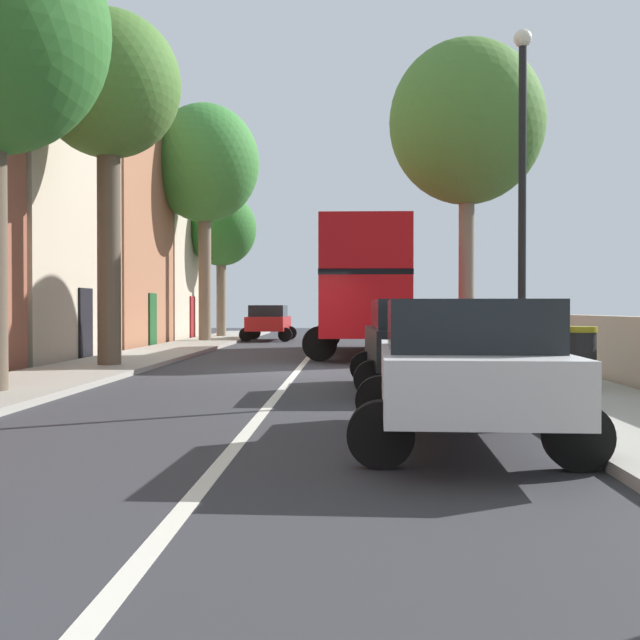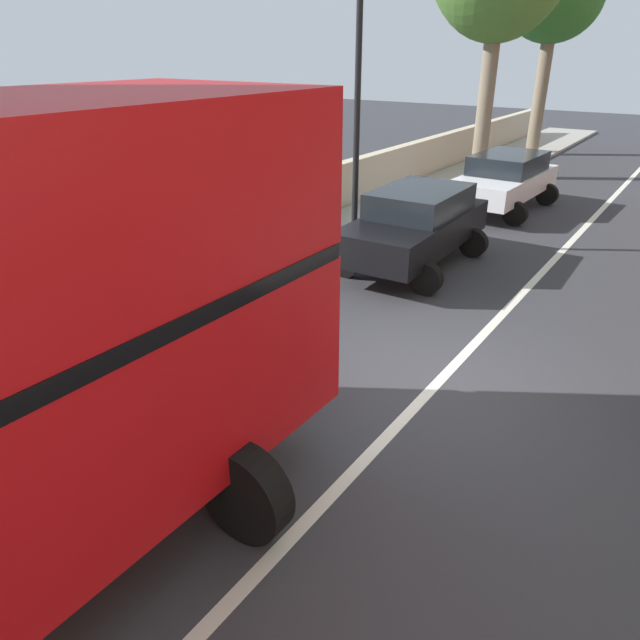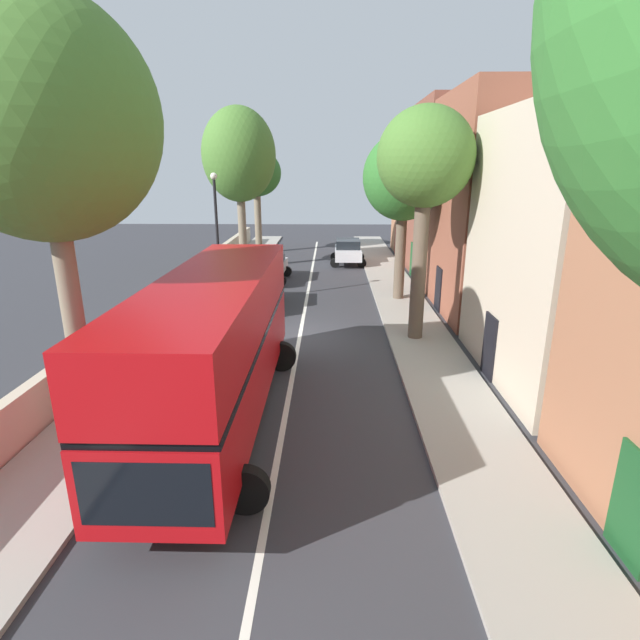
# 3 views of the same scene
# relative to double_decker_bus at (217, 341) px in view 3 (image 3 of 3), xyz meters

# --- Properties ---
(ground_plane) EXTENTS (84.00, 84.00, 0.00)m
(ground_plane) POSITION_rel_double_decker_bus_xyz_m (-1.70, -7.28, -2.35)
(ground_plane) COLOR #333338
(road_centre_line) EXTENTS (0.16, 54.00, 0.01)m
(road_centre_line) POSITION_rel_double_decker_bus_xyz_m (-1.70, -7.28, -2.35)
(road_centre_line) COLOR silver
(road_centre_line) RESTS_ON ground
(sidewalk_left) EXTENTS (2.60, 60.00, 0.12)m
(sidewalk_left) POSITION_rel_double_decker_bus_xyz_m (-6.60, -7.28, -2.29)
(sidewalk_left) COLOR #9E998E
(sidewalk_left) RESTS_ON ground
(sidewalk_right) EXTENTS (2.60, 60.00, 0.12)m
(sidewalk_right) POSITION_rel_double_decker_bus_xyz_m (3.20, -7.28, -2.29)
(sidewalk_right) COLOR #9E998E
(sidewalk_right) RESTS_ON ground
(terraced_houses_left) EXTENTS (4.07, 47.68, 10.44)m
(terraced_houses_left) POSITION_rel_double_decker_bus_xyz_m (-10.20, -6.90, 2.45)
(terraced_houses_left) COLOR #9E6647
(terraced_houses_left) RESTS_ON ground
(boundary_wall_right) EXTENTS (0.36, 54.00, 1.36)m
(boundary_wall_right) POSITION_rel_double_decker_bus_xyz_m (4.75, -7.28, -1.67)
(boundary_wall_right) COLOR beige
(boundary_wall_right) RESTS_ON ground
(double_decker_bus) EXTENTS (3.58, 10.71, 4.06)m
(double_decker_bus) POSITION_rel_double_decker_bus_xyz_m (0.00, 0.00, 0.00)
(double_decker_bus) COLOR #B30D12
(double_decker_bus) RESTS_ON ground
(parked_car_black_right_0) EXTENTS (2.50, 4.36, 1.67)m
(parked_car_black_right_0) POSITION_rel_double_decker_bus_xyz_m (0.80, -11.68, -1.40)
(parked_car_black_right_0) COLOR black
(parked_car_black_right_0) RESTS_ON ground
(parked_car_white_left_1) EXTENTS (2.52, 4.03, 1.74)m
(parked_car_white_left_1) POSITION_rel_double_decker_bus_xyz_m (-4.20, -23.16, -1.38)
(parked_car_white_left_1) COLOR silver
(parked_car_white_left_1) RESTS_ON ground
(parked_car_white_right_3) EXTENTS (2.57, 4.56, 1.60)m
(parked_car_white_right_3) POSITION_rel_double_decker_bus_xyz_m (0.80, -17.57, -1.44)
(parked_car_white_right_3) COLOR silver
(parked_car_white_right_3) RESTS_ON ground
(street_tree_left_0) EXTENTS (3.54, 3.54, 8.71)m
(street_tree_left_0) POSITION_rel_double_decker_bus_xyz_m (-6.38, -6.88, 4.51)
(street_tree_left_0) COLOR brown
(street_tree_left_0) RESTS_ON sidewalk_left
(street_tree_right_1) EXTENTS (4.81, 4.81, 10.36)m
(street_tree_right_1) POSITION_rel_double_decker_bus_xyz_m (3.06, -21.69, 5.06)
(street_tree_right_1) COLOR #7A6B56
(street_tree_right_1) RESTS_ON sidewalk_right
(street_tree_right_3) EXTENTS (5.14, 5.14, 10.30)m
(street_tree_right_3) POSITION_rel_double_decker_bus_xyz_m (3.45, 0.39, 5.29)
(street_tree_right_3) COLOR #7A6B56
(street_tree_right_3) RESTS_ON sidewalk_right
(street_tree_left_4) EXTENTS (4.01, 4.01, 8.21)m
(street_tree_left_4) POSITION_rel_double_decker_bus_xyz_m (-6.51, -13.10, 3.79)
(street_tree_left_4) COLOR brown
(street_tree_left_4) RESTS_ON sidewalk_left
(street_tree_right_5) EXTENTS (3.88, 3.88, 7.97)m
(street_tree_right_5) POSITION_rel_double_decker_bus_xyz_m (2.88, -28.00, 3.83)
(street_tree_right_5) COLOR #7A6B56
(street_tree_right_5) RESTS_ON sidewalk_right
(lamppost_right) EXTENTS (0.32, 0.32, 6.31)m
(lamppost_right) POSITION_rel_double_decker_bus_xyz_m (2.60, -12.13, 1.45)
(lamppost_right) COLOR black
(lamppost_right) RESTS_ON sidewalk_right
(litter_bin_right) EXTENTS (0.55, 0.55, 1.07)m
(litter_bin_right) POSITION_rel_double_decker_bus_xyz_m (3.60, -12.29, -1.70)
(litter_bin_right) COLOR black
(litter_bin_right) RESTS_ON sidewalk_right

